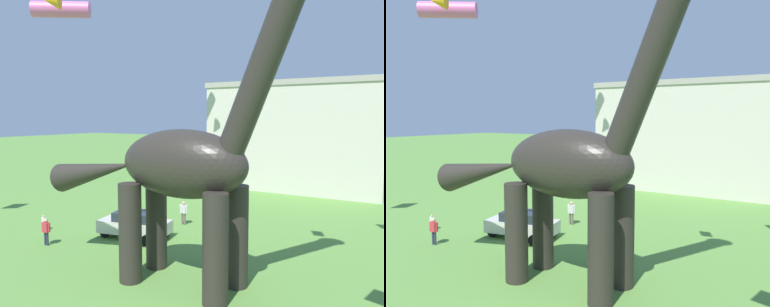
# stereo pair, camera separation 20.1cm
# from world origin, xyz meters

# --- Properties ---
(dinosaur_sculpture) EXTENTS (13.71, 2.90, 14.33)m
(dinosaur_sculpture) POSITION_xyz_m (-0.88, 5.70, 5.18)
(dinosaur_sculpture) COLOR #2D2823
(dinosaur_sculpture) RESTS_ON ground_plane
(parked_sedan_left) EXTENTS (4.48, 2.61, 1.55)m
(parked_sedan_left) POSITION_xyz_m (-6.71, 9.73, 0.81)
(parked_sedan_left) COLOR silver
(parked_sedan_left) RESTS_ON ground_plane
(person_watching_child) EXTENTS (0.37, 0.16, 0.98)m
(person_watching_child) POSITION_xyz_m (-12.55, 7.91, 0.59)
(person_watching_child) COLOR #6B6056
(person_watching_child) RESTS_ON ground_plane
(person_strolling_adult) EXTENTS (0.58, 0.26, 1.56)m
(person_strolling_adult) POSITION_xyz_m (-5.71, 13.58, 0.94)
(person_strolling_adult) COLOR #6B6056
(person_strolling_adult) RESTS_ON ground_plane
(person_vendor_side) EXTENTS (0.57, 0.25, 1.52)m
(person_vendor_side) POSITION_xyz_m (-10.02, 6.06, 0.92)
(person_vendor_side) COLOR #2D3347
(person_vendor_side) RESTS_ON ground_plane
(kite_far_left) EXTENTS (2.51, 2.65, 0.75)m
(kite_far_left) POSITION_xyz_m (-6.25, 4.19, 11.92)
(kite_far_left) COLOR pink
(background_building_block) EXTENTS (16.77, 11.47, 10.53)m
(background_building_block) POSITION_xyz_m (-3.16, 32.65, 5.27)
(background_building_block) COLOR beige
(background_building_block) RESTS_ON ground_plane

